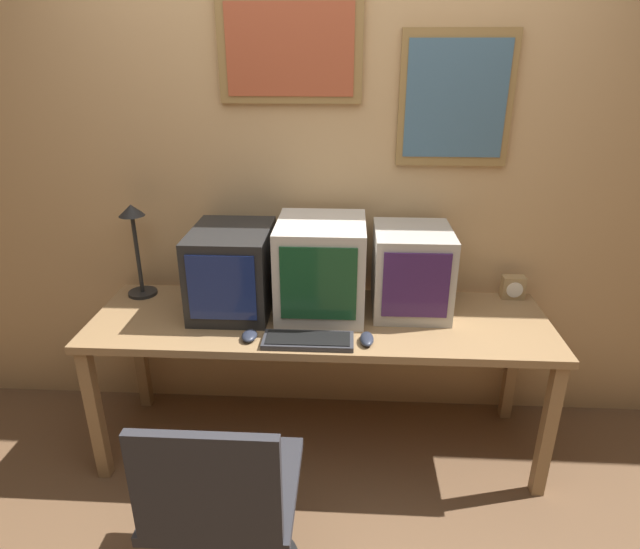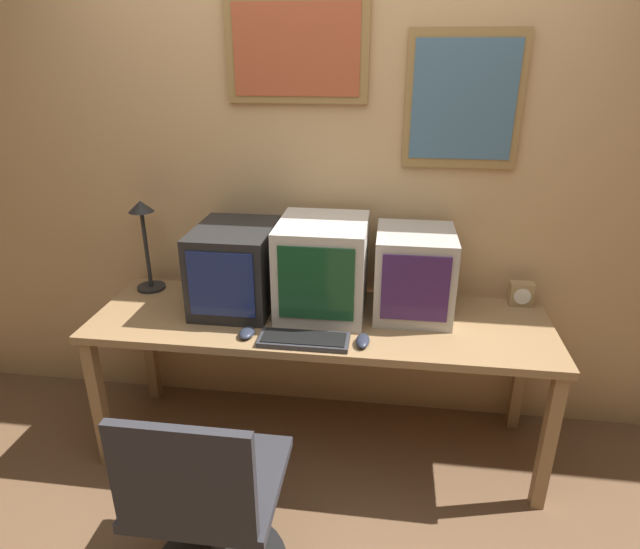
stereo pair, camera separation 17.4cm
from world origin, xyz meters
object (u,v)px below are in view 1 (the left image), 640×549
keyboard_main (308,340)px  mouse_far_corner (249,336)px  desk_lamp (135,237)px  office_chair (225,517)px  mouse_near_keyboard (367,339)px  monitor_left (233,270)px  monitor_right (411,270)px  desk_clock (513,287)px  monitor_center (322,267)px

keyboard_main → mouse_far_corner: (-0.26, 0.02, 0.00)m
desk_lamp → office_chair: desk_lamp is taller
mouse_near_keyboard → mouse_far_corner: (-0.51, 0.00, -0.00)m
keyboard_main → monitor_left: bearing=139.9°
monitor_right → monitor_left: bearing=-177.5°
keyboard_main → desk_lamp: bearing=153.2°
mouse_far_corner → desk_clock: size_ratio=0.90×
monitor_center → keyboard_main: size_ratio=1.15×
monitor_left → mouse_far_corner: size_ratio=4.49×
mouse_far_corner → office_chair: (0.01, -0.63, -0.37)m
monitor_center → office_chair: bearing=-107.2°
mouse_near_keyboard → desk_clock: 0.89m
monitor_center → keyboard_main: bearing=-97.5°
keyboard_main → mouse_far_corner: size_ratio=3.75×
monitor_left → desk_lamp: size_ratio=0.98×
mouse_near_keyboard → office_chair: office_chair is taller
desk_lamp → office_chair: size_ratio=0.54×
monitor_center → monitor_right: (0.42, 0.03, -0.02)m
monitor_center → mouse_far_corner: 0.47m
office_chair → desk_lamp: bearing=121.0°
monitor_left → desk_lamp: desk_lamp is taller
mouse_far_corner → monitor_right: bearing=25.3°
office_chair → mouse_near_keyboard: bearing=51.6°
keyboard_main → desk_clock: desk_clock is taller
office_chair → monitor_left: bearing=98.1°
monitor_center → mouse_far_corner: size_ratio=4.31×
monitor_center → mouse_near_keyboard: bearing=-56.0°
keyboard_main → desk_lamp: desk_lamp is taller
monitor_left → monitor_right: bearing=2.5°
keyboard_main → mouse_near_keyboard: (0.25, 0.02, 0.00)m
mouse_near_keyboard → desk_clock: size_ratio=1.02×
desk_lamp → keyboard_main: bearing=-26.8°
monitor_right → mouse_near_keyboard: 0.44m
monitor_center → mouse_far_corner: (-0.30, -0.31, -0.20)m
monitor_right → mouse_far_corner: bearing=-154.7°
mouse_near_keyboard → mouse_far_corner: 0.51m
monitor_left → monitor_center: monitor_center is taller
monitor_right → desk_clock: (0.53, 0.15, -0.14)m
keyboard_main → monitor_right: bearing=37.8°
monitor_right → desk_lamp: 1.35m
desk_clock → office_chair: 1.72m
monitor_right → office_chair: bearing=-126.2°
monitor_left → desk_clock: size_ratio=4.02×
monitor_left → mouse_far_corner: monitor_left is taller
monitor_center → office_chair: monitor_center is taller
monitor_center → keyboard_main: 0.39m
mouse_far_corner → desk_clock: bearing=21.4°
mouse_near_keyboard → monitor_right: bearing=58.2°
desk_lamp → monitor_right: bearing=-3.8°
keyboard_main → desk_lamp: 1.03m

